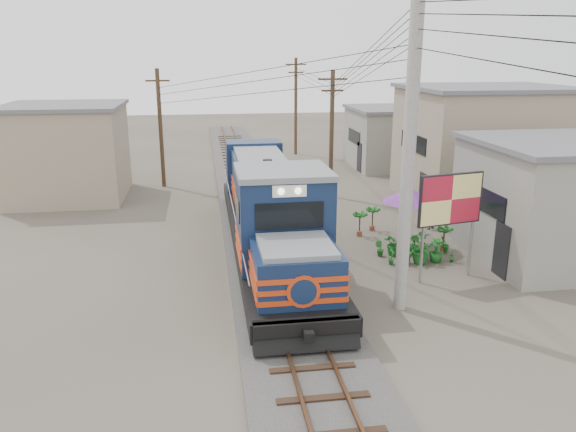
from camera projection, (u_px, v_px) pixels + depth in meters
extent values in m
plane|color=#473F35|center=(289.00, 308.00, 17.96)|extent=(120.00, 120.00, 0.00)
cube|color=#595651|center=(258.00, 218.00, 27.43)|extent=(3.60, 70.00, 0.16)
cube|color=#51331E|center=(247.00, 215.00, 27.31)|extent=(0.08, 70.00, 0.12)
cube|color=#51331E|center=(269.00, 214.00, 27.46)|extent=(0.08, 70.00, 0.12)
cube|color=black|center=(270.00, 235.00, 22.69)|extent=(3.02, 16.67, 0.57)
cube|color=black|center=(289.00, 294.00, 17.83)|extent=(2.29, 3.33, 0.68)
cube|color=black|center=(257.00, 208.00, 27.72)|extent=(2.29, 3.33, 0.68)
cube|color=#112040|center=(296.00, 274.00, 16.31)|extent=(2.48, 2.50, 1.56)
cube|color=#112040|center=(283.00, 221.00, 18.55)|extent=(2.96, 2.71, 3.23)
cube|color=slate|center=(283.00, 172.00, 18.08)|extent=(3.02, 2.84, 0.19)
cube|color=black|center=(289.00, 216.00, 17.09)|extent=(2.11, 0.06, 0.83)
cube|color=white|center=(289.00, 191.00, 16.86)|extent=(1.04, 0.06, 0.36)
cube|color=#112040|center=(263.00, 188.00, 24.80)|extent=(2.36, 10.21, 2.40)
cube|color=slate|center=(262.00, 161.00, 24.45)|extent=(2.11, 10.21, 0.19)
cube|color=red|center=(270.00, 221.00, 22.53)|extent=(3.06, 16.67, 0.15)
cube|color=red|center=(270.00, 214.00, 22.44)|extent=(3.06, 16.67, 0.15)
cube|color=red|center=(270.00, 206.00, 22.35)|extent=(3.06, 16.67, 0.15)
cylinder|color=#9E9B93|center=(409.00, 153.00, 16.59)|extent=(0.40, 0.40, 10.00)
cylinder|color=#4C3826|center=(332.00, 135.00, 30.92)|extent=(0.24, 0.24, 7.00)
cube|color=#4C3826|center=(333.00, 79.00, 30.08)|extent=(1.60, 0.10, 0.10)
cube|color=#4C3826|center=(332.00, 91.00, 30.25)|extent=(1.20, 0.10, 0.10)
cylinder|color=#4C3826|center=(296.00, 107.00, 44.18)|extent=(0.24, 0.24, 7.50)
cube|color=#4C3826|center=(296.00, 64.00, 43.27)|extent=(1.60, 0.10, 0.10)
cube|color=#4C3826|center=(296.00, 72.00, 43.44)|extent=(1.20, 0.10, 0.10)
cylinder|color=#4C3826|center=(161.00, 129.00, 33.35)|extent=(0.24, 0.24, 7.00)
cube|color=#4C3826|center=(157.00, 77.00, 32.51)|extent=(1.60, 0.10, 0.10)
cube|color=#4C3826|center=(158.00, 88.00, 32.68)|extent=(1.20, 0.10, 0.10)
cube|color=gray|center=(569.00, 203.00, 21.83)|extent=(7.00, 6.00, 4.50)
cube|color=black|center=(485.00, 200.00, 21.26)|extent=(0.05, 3.00, 0.90)
cube|color=gray|center=(484.00, 146.00, 30.30)|extent=(8.00, 7.00, 6.00)
cube|color=slate|center=(490.00, 88.00, 29.44)|extent=(8.40, 7.35, 0.20)
cube|color=black|center=(413.00, 142.00, 29.64)|extent=(0.05, 3.50, 0.90)
cube|color=gray|center=(395.00, 138.00, 39.86)|extent=(6.00, 6.00, 4.00)
cube|color=slate|center=(397.00, 109.00, 39.27)|extent=(6.30, 6.30, 0.20)
cube|color=black|center=(354.00, 137.00, 39.37)|extent=(0.05, 3.00, 0.90)
cube|color=gray|center=(67.00, 154.00, 31.02)|extent=(6.00, 6.00, 5.00)
cube|color=slate|center=(62.00, 106.00, 30.29)|extent=(6.30, 6.30, 0.20)
cube|color=black|center=(9.00, 150.00, 30.52)|extent=(0.05, 3.00, 0.90)
cylinder|color=#99999E|center=(422.00, 245.00, 19.55)|extent=(0.10, 0.10, 2.86)
cylinder|color=#99999E|center=(471.00, 238.00, 20.24)|extent=(0.10, 0.10, 2.86)
cube|color=black|center=(451.00, 199.00, 19.46)|extent=(2.49, 0.64, 1.83)
cube|color=#B2172E|center=(451.00, 199.00, 19.43)|extent=(2.37, 0.57, 1.71)
cylinder|color=black|center=(406.00, 246.00, 23.57)|extent=(0.46, 0.46, 0.10)
cylinder|color=#99999E|center=(408.00, 221.00, 23.26)|extent=(0.05, 0.05, 2.31)
cone|color=#6B2B82|center=(410.00, 195.00, 22.95)|extent=(2.54, 2.54, 0.58)
imported|color=black|center=(432.00, 213.00, 25.80)|extent=(0.66, 0.61, 1.52)
imported|color=#1C621F|center=(391.00, 256.00, 21.55)|extent=(0.41, 0.46, 0.72)
imported|color=#1C621F|center=(406.00, 251.00, 21.55)|extent=(0.70, 0.74, 1.05)
imported|color=#1C621F|center=(419.00, 249.00, 21.67)|extent=(1.16, 1.25, 1.12)
imported|color=#1C621F|center=(436.00, 250.00, 21.79)|extent=(0.71, 0.71, 0.95)
imported|color=#1C621F|center=(452.00, 255.00, 21.83)|extent=(0.36, 0.38, 0.60)
imported|color=#1C621F|center=(379.00, 249.00, 22.46)|extent=(0.44, 0.43, 0.63)
imported|color=#1C621F|center=(394.00, 243.00, 22.56)|extent=(1.19, 1.19, 1.00)
imported|color=#1C621F|center=(414.00, 244.00, 22.73)|extent=(0.62, 0.62, 0.78)
imported|color=#1C621F|center=(423.00, 243.00, 22.91)|extent=(0.35, 0.46, 0.79)
imported|color=#1C621F|center=(444.00, 244.00, 22.80)|extent=(0.53, 0.50, 0.75)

